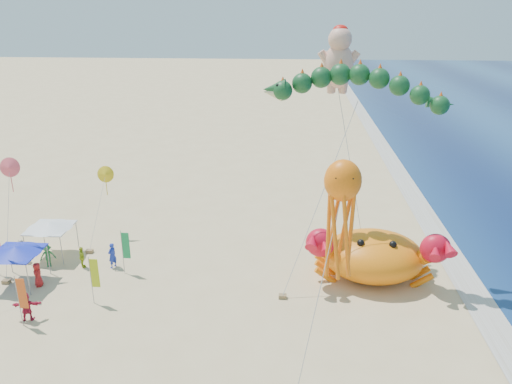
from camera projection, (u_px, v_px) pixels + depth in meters
ground at (286, 302)px, 31.01m from camera, size 320.00×320.00×0.00m
foam_strip at (484, 310)px, 30.14m from camera, size 320.00×320.00×0.00m
crab_inflatable at (374, 255)px, 33.18m from camera, size 9.07×5.78×3.97m
dragon_kite at (356, 93)px, 31.10m from camera, size 11.68×6.20×13.50m
cherub_kite at (339, 58)px, 33.71m from camera, size 3.71×4.77×16.16m
octopus_kite at (341, 211)px, 21.64m from camera, size 2.85×2.98×11.19m
canopy_blue at (15, 250)px, 32.30m from camera, size 3.27×3.27×2.71m
canopy_white at (50, 225)px, 36.01m from camera, size 3.20×3.20×2.71m
feather_flags at (60, 265)px, 31.36m from camera, size 9.13×6.42×3.20m
beachgoers at (47, 271)px, 32.95m from camera, size 7.62×7.84×1.86m
small_kites at (39, 190)px, 33.76m from camera, size 5.35×12.17×8.09m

